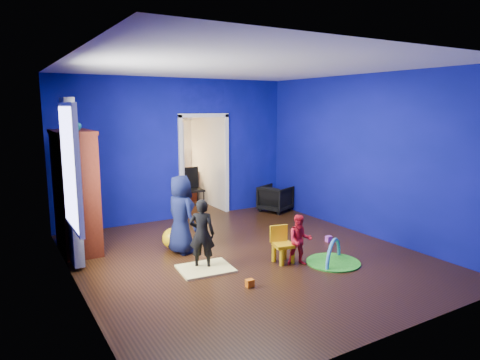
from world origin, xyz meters
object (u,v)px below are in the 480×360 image
toddler_red (300,240)px  kid_chair (283,246)px  folding_chair (194,189)px  vase (75,124)px  child_black (202,234)px  tv_armoire (76,191)px  play_mat (333,262)px  crt_tv (78,189)px  hopper_ball (173,238)px  armchair (275,198)px  child_navy (181,214)px  study_desk (178,186)px

toddler_red → kid_chair: bearing=153.5°
toddler_red → folding_chair: folding_chair is taller
kid_chair → folding_chair: (0.26, 3.79, 0.21)m
vase → kid_chair: vase is taller
child_black → tv_armoire: tv_armoire is taller
toddler_red → vase: size_ratio=3.74×
vase → play_mat: size_ratio=0.25×
vase → play_mat: vase is taller
crt_tv → hopper_ball: size_ratio=1.99×
armchair → folding_chair: bearing=30.8°
crt_tv → play_mat: bearing=-39.4°
toddler_red → hopper_ball: bearing=155.9°
child_black → folding_chair: bearing=-78.2°
toddler_red → child_navy: bearing=159.5°
child_navy → vase: bearing=52.8°
child_navy → kid_chair: child_navy is taller
vase → folding_chair: (2.81, 1.93, -1.60)m
study_desk → child_navy: bearing=-111.5°
child_navy → crt_tv: (-1.36, 0.97, 0.39)m
toddler_red → study_desk: 4.95m
armchair → kid_chair: armchair is taller
toddler_red → play_mat: bearing=3.0°
vase → hopper_ball: 2.36m
armchair → play_mat: armchair is taller
tv_armoire → play_mat: size_ratio=2.44×
vase → crt_tv: size_ratio=0.29×
child_navy → crt_tv: size_ratio=1.80×
armchair → study_desk: (-1.50, 2.06, 0.08)m
play_mat → armchair: bearing=70.0°
folding_chair → hopper_ball: bearing=-121.8°
tv_armoire → toddler_red: bearing=-41.2°
folding_chair → kid_chair: bearing=-93.9°
play_mat → crt_tv: bearing=140.6°
armchair → toddler_red: size_ratio=0.84×
child_black → child_navy: (0.00, 0.76, 0.12)m
folding_chair → vase: bearing=-145.5°
armchair → tv_armoire: (-4.31, -0.53, 0.69)m
hopper_ball → folding_chair: (1.45, 2.35, 0.28)m
hopper_ball → vase: bearing=162.7°
tv_armoire → play_mat: 4.20m
hopper_ball → kid_chair: bearing=-50.4°
crt_tv → play_mat: (3.14, -2.57, -1.01)m
toddler_red → play_mat: 0.64m
child_navy → study_desk: (1.40, 3.56, -0.26)m
child_navy → folding_chair: bearing=-40.0°
armchair → child_black: (-2.90, -2.26, 0.22)m
toddler_red → crt_tv: bearing=164.9°
child_black → crt_tv: crt_tv is taller
armchair → vase: (-4.31, -0.83, 1.77)m
child_black → toddler_red: size_ratio=1.35×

